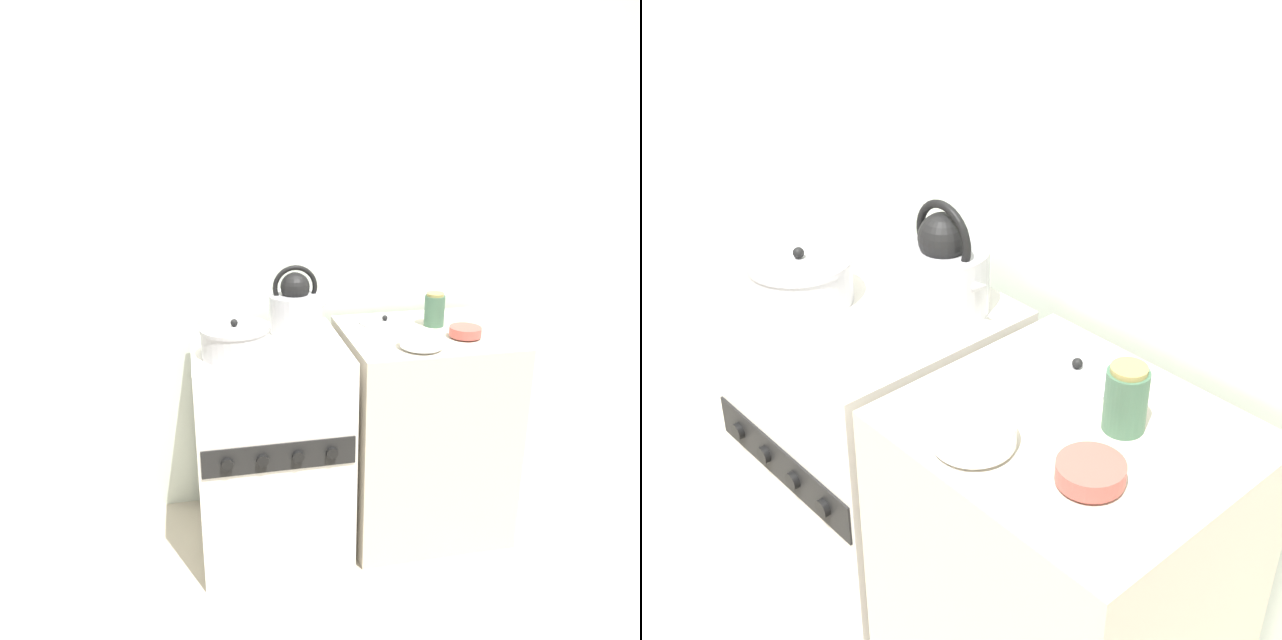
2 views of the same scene
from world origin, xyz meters
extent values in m
plane|color=#B2A893|center=(0.00, 0.00, 0.00)|extent=(12.00, 12.00, 0.00)
cube|color=silver|center=(0.00, 0.66, 1.25)|extent=(7.00, 0.06, 2.50)
cube|color=silver|center=(0.00, 0.29, 0.45)|extent=(0.59, 0.57, 0.90)
cube|color=black|center=(0.00, 0.00, 0.56)|extent=(0.57, 0.01, 0.11)
cylinder|color=black|center=(-0.19, -0.01, 0.56)|extent=(0.04, 0.02, 0.04)
cylinder|color=black|center=(-0.07, -0.01, 0.56)|extent=(0.04, 0.02, 0.04)
cylinder|color=black|center=(0.07, -0.01, 0.56)|extent=(0.04, 0.02, 0.04)
cylinder|color=black|center=(0.19, -0.01, 0.56)|extent=(0.04, 0.02, 0.04)
cube|color=beige|center=(0.66, 0.30, 0.45)|extent=(0.67, 0.59, 0.90)
cylinder|color=#B2B2B7|center=(0.13, 0.41, 0.98)|extent=(0.22, 0.22, 0.16)
sphere|color=black|center=(0.13, 0.41, 1.09)|extent=(0.12, 0.12, 0.12)
torus|color=black|center=(0.13, 0.41, 1.09)|extent=(0.18, 0.02, 0.18)
cone|color=#B2B2B7|center=(0.24, 0.41, 1.00)|extent=(0.11, 0.05, 0.09)
cylinder|color=#B2B2B7|center=(-0.13, 0.18, 0.95)|extent=(0.25, 0.25, 0.10)
cylinder|color=#B2B2B7|center=(-0.13, 0.18, 1.01)|extent=(0.26, 0.26, 0.01)
sphere|color=black|center=(-0.13, 0.18, 1.03)|extent=(0.03, 0.03, 0.03)
cylinder|color=white|center=(0.57, 0.11, 0.90)|extent=(0.07, 0.07, 0.01)
cylinder|color=white|center=(0.57, 0.11, 0.93)|extent=(0.16, 0.16, 0.05)
cylinder|color=#B75147|center=(0.79, 0.19, 0.90)|extent=(0.06, 0.06, 0.01)
cylinder|color=#B75147|center=(0.79, 0.19, 0.92)|extent=(0.13, 0.13, 0.04)
cylinder|color=#3F664C|center=(0.72, 0.37, 0.96)|extent=(0.09, 0.09, 0.13)
cylinder|color=#998C4C|center=(0.72, 0.37, 1.04)|extent=(0.07, 0.07, 0.01)
cylinder|color=#B2B2B7|center=(0.53, 0.45, 0.90)|extent=(0.23, 0.23, 0.01)
sphere|color=black|center=(0.53, 0.45, 0.92)|extent=(0.02, 0.02, 0.02)
camera|label=1|loc=(-0.27, -2.01, 1.73)|focal=35.00mm
camera|label=2|loc=(1.56, -0.80, 1.97)|focal=50.00mm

